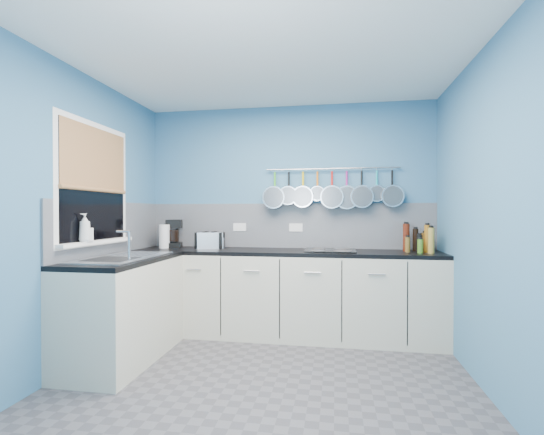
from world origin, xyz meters
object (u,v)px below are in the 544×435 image
(paper_towel, at_px, (164,236))
(toaster, at_px, (210,240))
(soap_bottle_a, at_px, (85,228))
(hob, at_px, (330,250))
(soap_bottle_b, at_px, (87,232))
(coffee_maker, at_px, (174,234))
(canister, at_px, (220,243))

(paper_towel, distance_m, toaster, 0.52)
(soap_bottle_a, bearing_deg, hob, 28.60)
(soap_bottle_b, distance_m, hob, 2.30)
(coffee_maker, relative_size, toaster, 1.14)
(soap_bottle_a, bearing_deg, soap_bottle_b, 90.00)
(soap_bottle_a, relative_size, canister, 2.01)
(toaster, bearing_deg, canister, -21.12)
(paper_towel, height_order, coffee_maker, coffee_maker)
(coffee_maker, bearing_deg, soap_bottle_b, -117.39)
(soap_bottle_b, relative_size, coffee_maker, 0.54)
(canister, height_order, hob, canister)
(soap_bottle_b, height_order, canister, soap_bottle_b)
(paper_towel, bearing_deg, soap_bottle_a, -99.53)
(coffee_maker, relative_size, canister, 2.67)
(soap_bottle_b, xyz_separation_m, toaster, (0.70, 1.13, -0.15))
(toaster, relative_size, hob, 0.54)
(hob, bearing_deg, canister, 177.69)
(soap_bottle_a, relative_size, coffee_maker, 0.75)
(soap_bottle_a, distance_m, soap_bottle_b, 0.04)
(soap_bottle_a, height_order, canister, soap_bottle_a)
(toaster, height_order, canister, toaster)
(paper_towel, height_order, canister, paper_towel)
(paper_towel, xyz_separation_m, hob, (1.83, -0.00, -0.13))
(soap_bottle_b, bearing_deg, soap_bottle_a, -90.00)
(coffee_maker, xyz_separation_m, canister, (0.57, -0.04, -0.10))
(toaster, xyz_separation_m, canister, (0.12, -0.00, -0.03))
(paper_towel, height_order, toaster, paper_towel)
(hob, bearing_deg, paper_towel, 179.93)
(soap_bottle_b, height_order, hob, soap_bottle_b)
(canister, bearing_deg, coffee_maker, 175.60)
(toaster, relative_size, canister, 2.34)
(coffee_maker, relative_size, hob, 0.61)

